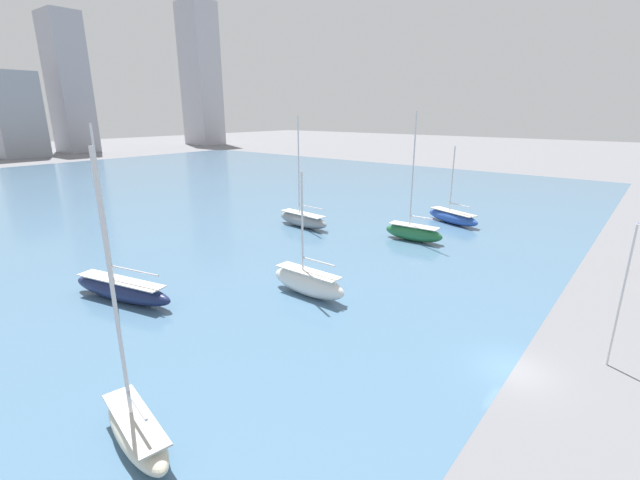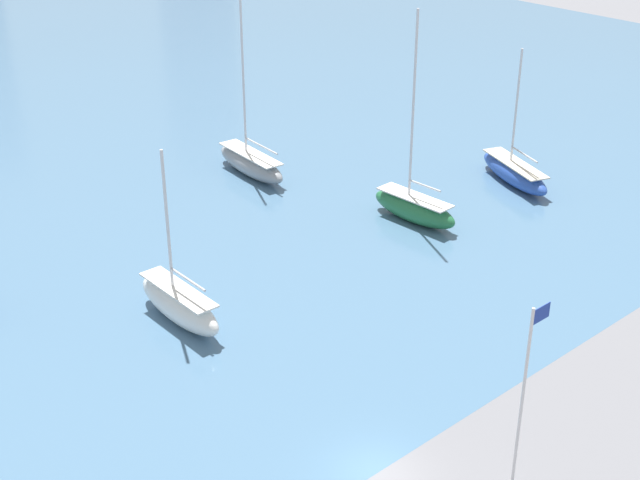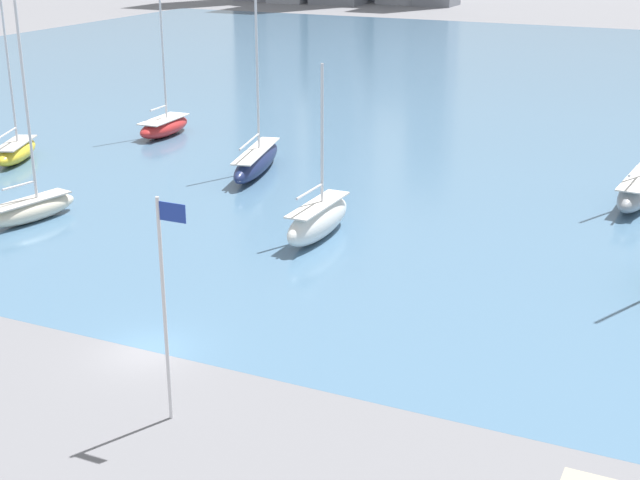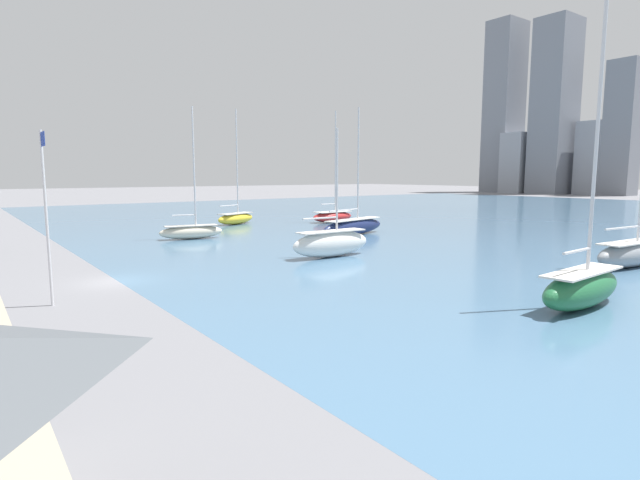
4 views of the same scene
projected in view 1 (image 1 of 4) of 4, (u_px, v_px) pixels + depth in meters
The scene contains 9 objects.
ground_plane at pixel (513, 370), 26.07m from camera, with size 500.00×500.00×0.00m, color slate.
harbor_water at pixel (51, 210), 68.02m from camera, with size 180.00×140.00×0.00m.
flag_pole at pixel (623, 290), 25.21m from camera, with size 1.24×0.14×9.04m.
sailboat_gray at pixel (303, 219), 58.07m from camera, with size 2.74×8.79×14.57m.
sailboat_cream at pixel (136, 427), 20.01m from camera, with size 2.99×6.87×13.82m.
sailboat_white at pixel (308, 282), 36.33m from camera, with size 1.85×7.57×10.54m.
sailboat_navy at pixel (121, 289), 35.35m from camera, with size 4.21×10.72×14.26m.
sailboat_green at pixel (413, 232), 51.79m from camera, with size 2.32×7.38×15.16m.
sailboat_blue at pixel (452, 217), 59.92m from camera, with size 5.01×8.88×10.65m.
Camera 1 is at (-25.07, -5.00, 15.10)m, focal length 24.00 mm.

